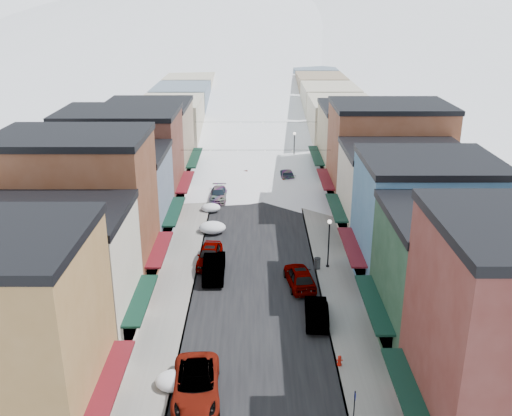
{
  "coord_description": "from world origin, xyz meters",
  "views": [
    {
      "loc": [
        -0.07,
        -20.52,
        21.79
      ],
      "look_at": [
        0.0,
        30.95,
        2.79
      ],
      "focal_mm": 40.0,
      "sensor_mm": 36.0,
      "label": 1
    }
  ],
  "objects_px": {
    "car_white_suv": "(196,385)",
    "trash_can": "(317,263)",
    "car_dark_hatch": "(214,268)",
    "fire_hydrant": "(339,361)",
    "car_green_sedan": "(317,312)",
    "streetlamp_near": "(329,237)",
    "car_silver_sedan": "(210,255)"
  },
  "relations": [
    {
      "from": "car_white_suv",
      "to": "car_dark_hatch",
      "type": "relative_size",
      "value": 1.17
    },
    {
      "from": "car_white_suv",
      "to": "car_dark_hatch",
      "type": "distance_m",
      "value": 15.2
    },
    {
      "from": "car_white_suv",
      "to": "streetlamp_near",
      "type": "relative_size",
      "value": 1.35
    },
    {
      "from": "car_green_sedan",
      "to": "trash_can",
      "type": "distance_m",
      "value": 8.26
    },
    {
      "from": "car_white_suv",
      "to": "car_dark_hatch",
      "type": "xyz_separation_m",
      "value": [
        0.0,
        15.2,
        0.01
      ]
    },
    {
      "from": "fire_hydrant",
      "to": "streetlamp_near",
      "type": "distance_m",
      "value": 14.22
    },
    {
      "from": "car_green_sedan",
      "to": "streetlamp_near",
      "type": "distance_m",
      "value": 9.0
    },
    {
      "from": "trash_can",
      "to": "streetlamp_near",
      "type": "height_order",
      "value": "streetlamp_near"
    },
    {
      "from": "car_green_sedan",
      "to": "streetlamp_near",
      "type": "relative_size",
      "value": 1.06
    },
    {
      "from": "streetlamp_near",
      "to": "car_green_sedan",
      "type": "bearing_deg",
      "value": -102.11
    },
    {
      "from": "car_green_sedan",
      "to": "trash_can",
      "type": "relative_size",
      "value": 4.84
    },
    {
      "from": "car_green_sedan",
      "to": "fire_hydrant",
      "type": "relative_size",
      "value": 6.6
    },
    {
      "from": "car_silver_sedan",
      "to": "trash_can",
      "type": "relative_size",
      "value": 5.19
    },
    {
      "from": "car_silver_sedan",
      "to": "car_green_sedan",
      "type": "relative_size",
      "value": 1.07
    },
    {
      "from": "car_dark_hatch",
      "to": "fire_hydrant",
      "type": "distance_m",
      "value": 15.17
    },
    {
      "from": "car_white_suv",
      "to": "trash_can",
      "type": "bearing_deg",
      "value": 58.15
    },
    {
      "from": "car_dark_hatch",
      "to": "fire_hydrant",
      "type": "xyz_separation_m",
      "value": [
        8.7,
        -12.42,
        -0.36
      ]
    },
    {
      "from": "car_white_suv",
      "to": "car_silver_sedan",
      "type": "xyz_separation_m",
      "value": [
        -0.54,
        17.64,
        0.02
      ]
    },
    {
      "from": "car_white_suv",
      "to": "car_silver_sedan",
      "type": "height_order",
      "value": "car_silver_sedan"
    },
    {
      "from": "fire_hydrant",
      "to": "car_white_suv",
      "type": "bearing_deg",
      "value": -162.25
    },
    {
      "from": "car_white_suv",
      "to": "car_green_sedan",
      "type": "distance_m",
      "value": 11.33
    },
    {
      "from": "car_white_suv",
      "to": "car_silver_sedan",
      "type": "bearing_deg",
      "value": 87.8
    },
    {
      "from": "car_white_suv",
      "to": "fire_hydrant",
      "type": "distance_m",
      "value": 9.14
    },
    {
      "from": "car_white_suv",
      "to": "fire_hydrant",
      "type": "xyz_separation_m",
      "value": [
        8.7,
        2.79,
        -0.35
      ]
    },
    {
      "from": "car_dark_hatch",
      "to": "car_green_sedan",
      "type": "distance_m",
      "value": 10.47
    },
    {
      "from": "car_green_sedan",
      "to": "fire_hydrant",
      "type": "xyz_separation_m",
      "value": [
        0.9,
        -5.43,
        -0.29
      ]
    },
    {
      "from": "trash_can",
      "to": "streetlamp_near",
      "type": "xyz_separation_m",
      "value": [
        0.94,
        0.34,
        2.24
      ]
    },
    {
      "from": "car_white_suv",
      "to": "trash_can",
      "type": "distance_m",
      "value": 18.59
    },
    {
      "from": "car_silver_sedan",
      "to": "streetlamp_near",
      "type": "distance_m",
      "value": 10.41
    },
    {
      "from": "fire_hydrant",
      "to": "trash_can",
      "type": "distance_m",
      "value": 13.64
    },
    {
      "from": "car_green_sedan",
      "to": "streetlamp_near",
      "type": "height_order",
      "value": "streetlamp_near"
    },
    {
      "from": "car_silver_sedan",
      "to": "car_green_sedan",
      "type": "height_order",
      "value": "car_silver_sedan"
    }
  ]
}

